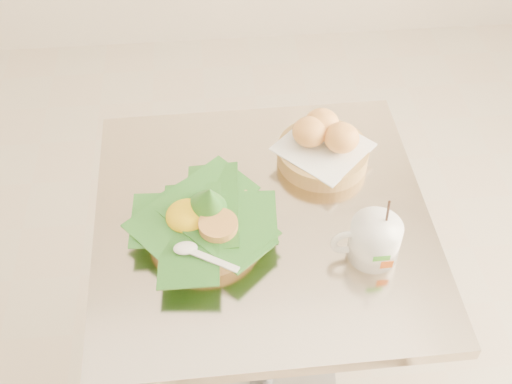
{
  "coord_description": "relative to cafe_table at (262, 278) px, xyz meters",
  "views": [
    {
      "loc": [
        0.03,
        -0.85,
        1.77
      ],
      "look_at": [
        0.11,
        0.02,
        0.82
      ],
      "focal_mm": 45.0,
      "sensor_mm": 36.0,
      "label": 1
    }
  ],
  "objects": [
    {
      "name": "bread_basket",
      "position": [
        0.15,
        0.16,
        0.26
      ],
      "size": [
        0.25,
        0.25,
        0.11
      ],
      "rotation": [
        0.0,
        0.0,
        -0.0
      ],
      "color": "tan",
      "rests_on": "cafe_table"
    },
    {
      "name": "rice_basket",
      "position": [
        -0.12,
        -0.03,
        0.26
      ],
      "size": [
        0.29,
        0.29,
        0.15
      ],
      "rotation": [
        0.0,
        0.0,
        -0.23
      ],
      "color": "tan",
      "rests_on": "cafe_table"
    },
    {
      "name": "coffee_mug",
      "position": [
        0.2,
        -0.12,
        0.27
      ],
      "size": [
        0.14,
        0.1,
        0.17
      ],
      "rotation": [
        0.0,
        0.0,
        0.02
      ],
      "color": "white",
      "rests_on": "cafe_table"
    },
    {
      "name": "cafe_table",
      "position": [
        0.0,
        0.0,
        0.0
      ],
      "size": [
        0.71,
        0.71,
        0.75
      ],
      "rotation": [
        0.0,
        0.0,
        0.01
      ],
      "color": "gray",
      "rests_on": "floor"
    }
  ]
}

